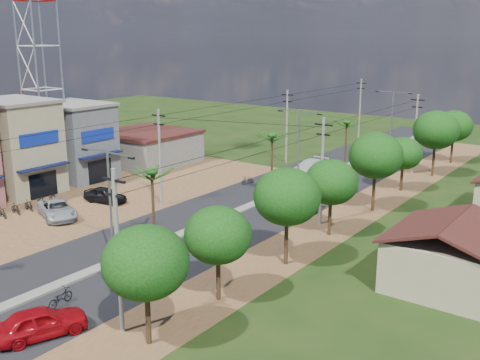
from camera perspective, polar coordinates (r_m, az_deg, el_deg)
The scene contains 37 objects.
ground at distance 40.42m, azimuth -12.69°, elevation -8.26°, with size 160.00×160.00×0.00m, color black.
road at distance 50.79m, azimuth 0.11°, elevation -3.10°, with size 12.00×110.00×0.04m, color black.
median at distance 53.11m, azimuth 2.02°, elevation -2.24°, with size 1.00×90.00×0.18m, color #605E56.
dirt_lot_west at distance 56.25m, azimuth -16.68°, elevation -1.97°, with size 18.00×46.00×0.04m, color #51321C.
dirt_shoulder_east at distance 46.54m, azimuth 8.62°, elevation -4.95°, with size 5.00×90.00×0.03m, color #51321C.
shophouse_cream at distance 60.30m, azimuth -21.79°, elevation 3.23°, with size 9.00×6.40×9.30m.
shophouse_grey at distance 64.27m, azimuth -16.49°, elevation 3.86°, with size 9.00×6.40×8.30m.
low_shed at distance 70.35m, azimuth -9.42°, elevation 3.33°, with size 10.40×10.40×3.95m.
house_east_near at distance 37.46m, azimuth 20.88°, elevation -6.81°, with size 7.60×7.50×4.60m.
tree_east_a at distance 28.46m, azimuth -9.57°, elevation -8.27°, with size 4.40×4.40×6.37m.
tree_east_b at distance 32.84m, azimuth -2.26°, elevation -5.61°, with size 4.00×4.00×5.83m.
tree_east_c at distance 37.85m, azimuth 4.82°, elevation -1.71°, with size 4.60×4.60×6.83m.
tree_east_d at distance 44.03m, azimuth 9.25°, elevation -0.22°, with size 4.20×4.20×6.13m.
tree_east_e at distance 50.87m, azimuth 13.63°, elevation 2.42°, with size 4.80×4.80×7.14m.
tree_east_f at distance 58.57m, azimuth 16.27°, elevation 2.61°, with size 3.80×3.80×5.52m.
tree_east_g at distance 65.63m, azimuth 19.30°, elevation 4.81°, with size 5.00×5.00×7.38m.
tree_east_h at distance 73.40m, azimuth 20.93°, elevation 5.15°, with size 4.40×4.40×6.52m.
palm_median_near at distance 41.25m, azimuth -8.95°, elevation 0.50°, with size 2.00×2.00×6.15m.
palm_median_mid at distance 53.37m, azimuth 3.30°, elevation 4.25°, with size 2.00×2.00×6.55m.
palm_median_far at distance 67.28m, azimuth 10.79°, elevation 5.61°, with size 2.00×2.00×5.85m.
streetlight_near at distance 38.84m, azimuth -13.08°, elevation -1.74°, with size 5.10×0.18×8.00m.
streetlight_mid at distance 57.76m, azimuth 6.00°, elevation 3.86°, with size 5.10×0.18×8.00m.
streetlight_far at distance 80.09m, azimuth 15.17°, elevation 6.42°, with size 5.10×0.18×8.00m.
utility_pole_w_b at distance 51.77m, azimuth -8.14°, elevation 2.51°, with size 1.60×0.24×9.00m.
utility_pole_w_c at distance 68.92m, azimuth 4.77°, elevation 5.60°, with size 1.60×0.24×9.00m.
utility_pole_w_d at distance 87.35m, azimuth 12.09°, elevation 7.23°, with size 1.60×0.24×9.00m.
utility_pole_e_a at distance 29.74m, azimuth -12.31°, elevation -6.83°, with size 1.60×0.24×9.00m.
utility_pole_e_b at distance 46.50m, azimuth 8.33°, elevation 1.14°, with size 1.60×0.24×9.00m.
utility_pole_e_c at distance 66.40m, azimuth 17.37°, elevation 4.65°, with size 1.60×0.24×9.00m.
car_red_near at distance 32.04m, azimuth -19.60°, elevation -13.51°, with size 1.92×4.78×1.63m, color maroon.
car_silver_mid at distance 50.74m, azimuth 6.94°, elevation -2.49°, with size 1.37×3.93×1.30m, color #A7A9AF.
car_white_far at distance 64.20m, azimuth 7.05°, elevation 1.28°, with size 2.26×5.56×1.61m, color #B1B0AC.
car_parked_silver at distance 51.04m, azimuth -18.08°, elevation -2.89°, with size 2.50×5.43×1.51m, color #A7A9AF.
car_parked_dark at distance 54.43m, azimuth -13.54°, elevation -1.53°, with size 1.71×4.26×1.45m, color black.
moto_rider_east at distance 35.10m, azimuth -17.80°, elevation -11.36°, with size 0.67×1.92×1.01m, color black.
moto_rider_west_a at distance 59.68m, azimuth 0.74°, elevation -0.00°, with size 0.57×1.63×0.86m, color black.
moto_rider_west_b at distance 68.63m, azimuth 7.42°, elevation 1.85°, with size 0.44×1.56×0.94m, color black.
Camera 1 is at (28.58, -24.06, 15.44)m, focal length 42.00 mm.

